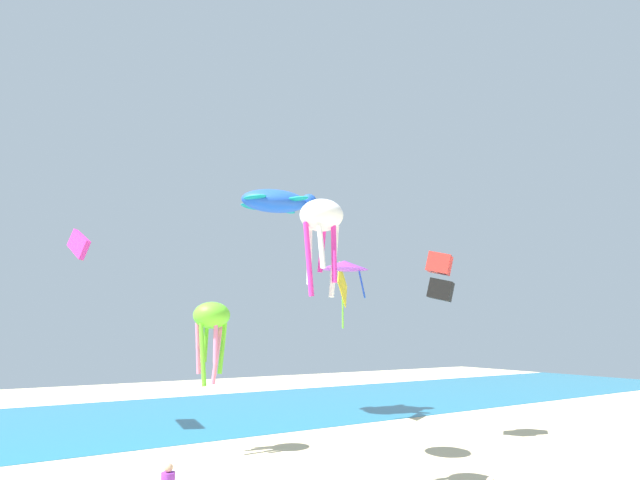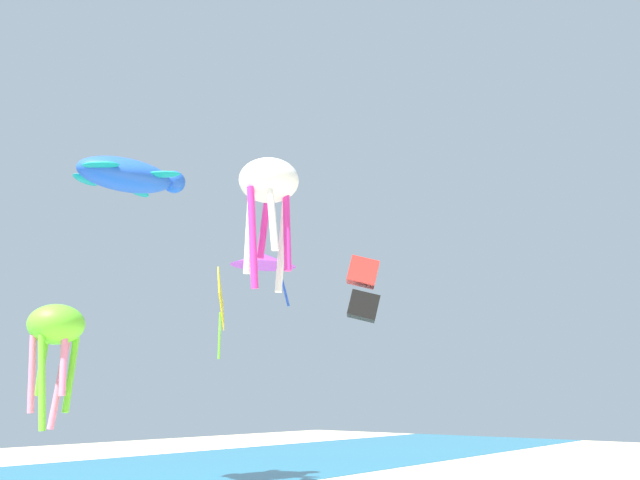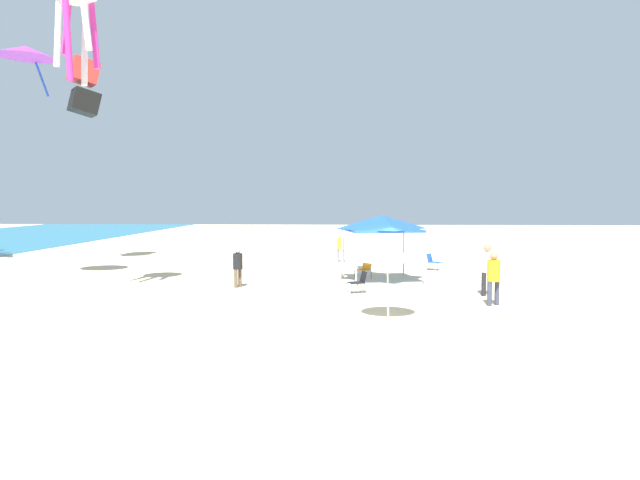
# 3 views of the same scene
# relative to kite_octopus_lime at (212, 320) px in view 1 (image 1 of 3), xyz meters

# --- Properties ---
(ocean_strip) EXTENTS (120.00, 20.86, 0.02)m
(ocean_strip) POSITION_rel_kite_octopus_lime_xyz_m (3.54, 13.55, -6.78)
(ocean_strip) COLOR teal
(ocean_strip) RESTS_ON ground
(kite_octopus_lime) EXTENTS (1.93, 1.93, 4.29)m
(kite_octopus_lime) POSITION_rel_kite_octopus_lime_xyz_m (0.00, 0.00, 0.00)
(kite_octopus_lime) COLOR #66D82D
(kite_delta_purple) EXTENTS (2.67, 2.69, 1.95)m
(kite_delta_purple) POSITION_rel_kite_octopus_lime_xyz_m (5.01, -5.18, 2.67)
(kite_delta_purple) COLOR purple
(kite_box_red) EXTENTS (1.98, 2.03, 3.06)m
(kite_box_red) POSITION_rel_kite_octopus_lime_xyz_m (12.78, -4.11, 2.67)
(kite_box_red) COLOR red
(kite_turtle_blue) EXTENTS (6.35, 5.92, 2.86)m
(kite_turtle_blue) POSITION_rel_kite_octopus_lime_xyz_m (7.36, 7.56, 9.42)
(kite_turtle_blue) COLOR blue
(kite_parafoil_magenta) EXTENTS (1.11, 4.42, 2.68)m
(kite_parafoil_magenta) POSITION_rel_kite_octopus_lime_xyz_m (-5.90, 9.83, 5.07)
(kite_parafoil_magenta) COLOR #E02D9E
(kite_diamond_yellow) EXTENTS (2.45, 2.41, 4.81)m
(kite_diamond_yellow) POSITION_rel_kite_octopus_lime_xyz_m (10.96, 3.71, 2.61)
(kite_diamond_yellow) COLOR yellow
(kite_octopus_white) EXTENTS (1.77, 1.77, 3.92)m
(kite_octopus_white) POSITION_rel_kite_octopus_lime_xyz_m (1.31, -8.96, 3.74)
(kite_octopus_white) COLOR white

